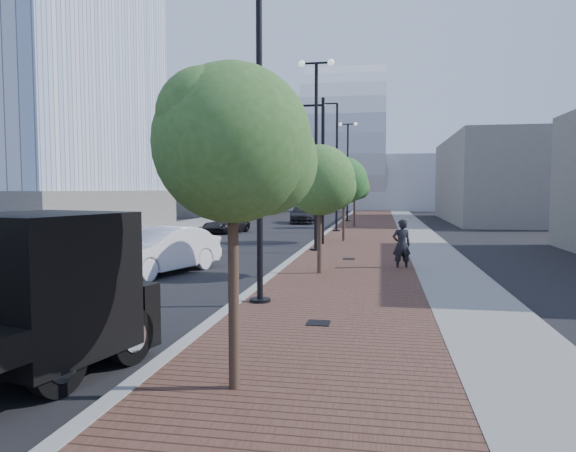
# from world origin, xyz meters

# --- Properties ---
(sidewalk) EXTENTS (7.00, 140.00, 0.12)m
(sidewalk) POSITION_xyz_m (3.50, 40.00, 0.06)
(sidewalk) COLOR #4C2D23
(sidewalk) RESTS_ON ground
(concrete_strip) EXTENTS (2.40, 140.00, 0.13)m
(concrete_strip) POSITION_xyz_m (6.20, 40.00, 0.07)
(concrete_strip) COLOR slate
(concrete_strip) RESTS_ON ground
(curb) EXTENTS (0.30, 140.00, 0.14)m
(curb) POSITION_xyz_m (0.00, 40.00, 0.07)
(curb) COLOR gray
(curb) RESTS_ON ground
(west_sidewalk) EXTENTS (4.00, 140.00, 0.12)m
(west_sidewalk) POSITION_xyz_m (-13.00, 40.00, 0.06)
(west_sidewalk) COLOR slate
(west_sidewalk) RESTS_ON ground
(white_sedan) EXTENTS (3.33, 5.51, 1.71)m
(white_sedan) POSITION_xyz_m (-4.22, 14.59, 0.86)
(white_sedan) COLOR white
(white_sedan) RESTS_ON ground
(dark_car_mid) EXTENTS (2.89, 4.51, 1.16)m
(dark_car_mid) POSITION_xyz_m (-7.14, 32.53, 0.58)
(dark_car_mid) COLOR black
(dark_car_mid) RESTS_ON ground
(dark_car_far) EXTENTS (3.05, 5.64, 1.55)m
(dark_car_far) POSITION_xyz_m (-3.44, 44.21, 0.78)
(dark_car_far) COLOR black
(dark_car_far) RESTS_ON ground
(pedestrian) EXTENTS (0.82, 0.64, 1.97)m
(pedestrian) POSITION_xyz_m (4.52, 16.95, 0.98)
(pedestrian) COLOR black
(pedestrian) RESTS_ON ground
(streetlight_1) EXTENTS (1.44, 0.56, 9.21)m
(streetlight_1) POSITION_xyz_m (0.49, 10.00, 4.34)
(streetlight_1) COLOR black
(streetlight_1) RESTS_ON ground
(streetlight_2) EXTENTS (1.72, 0.56, 9.28)m
(streetlight_2) POSITION_xyz_m (0.60, 22.00, 4.82)
(streetlight_2) COLOR black
(streetlight_2) RESTS_ON ground
(streetlight_3) EXTENTS (1.44, 0.56, 9.21)m
(streetlight_3) POSITION_xyz_m (0.49, 34.00, 4.34)
(streetlight_3) COLOR black
(streetlight_3) RESTS_ON ground
(streetlight_4) EXTENTS (1.72, 0.56, 9.28)m
(streetlight_4) POSITION_xyz_m (0.60, 46.00, 4.82)
(streetlight_4) COLOR black
(streetlight_4) RESTS_ON ground
(traffic_mast) EXTENTS (5.09, 0.20, 8.00)m
(traffic_mast) POSITION_xyz_m (-0.30, 25.00, 4.98)
(traffic_mast) COLOR black
(traffic_mast) RESTS_ON ground
(tree_0) EXTENTS (2.38, 2.33, 4.93)m
(tree_0) POSITION_xyz_m (1.65, 4.02, 3.75)
(tree_0) COLOR #382619
(tree_0) RESTS_ON ground
(tree_1) EXTENTS (2.52, 2.49, 4.67)m
(tree_1) POSITION_xyz_m (1.65, 15.02, 3.41)
(tree_1) COLOR #382619
(tree_1) RESTS_ON ground
(tree_2) EXTENTS (2.71, 2.71, 4.96)m
(tree_2) POSITION_xyz_m (1.65, 27.02, 3.59)
(tree_2) COLOR #382619
(tree_2) RESTS_ON ground
(tree_3) EXTENTS (2.38, 2.33, 4.54)m
(tree_3) POSITION_xyz_m (1.65, 39.02, 3.36)
(tree_3) COLOR #382619
(tree_3) RESTS_ON ground
(tower_podium) EXTENTS (19.00, 19.00, 3.00)m
(tower_podium) POSITION_xyz_m (-24.00, 32.00, 1.50)
(tower_podium) COLOR #615D57
(tower_podium) RESTS_ON ground
(convention_center) EXTENTS (50.00, 30.00, 50.00)m
(convention_center) POSITION_xyz_m (-2.00, 85.00, 6.00)
(convention_center) COLOR #ACB0B7
(convention_center) RESTS_ON ground
(commercial_block_nw) EXTENTS (14.00, 20.00, 10.00)m
(commercial_block_nw) POSITION_xyz_m (-20.00, 60.00, 5.00)
(commercial_block_nw) COLOR #635F59
(commercial_block_nw) RESTS_ON ground
(commercial_block_ne) EXTENTS (12.00, 22.00, 8.00)m
(commercial_block_ne) POSITION_xyz_m (16.00, 50.00, 4.00)
(commercial_block_ne) COLOR slate
(commercial_block_ne) RESTS_ON ground
(utility_cover_1) EXTENTS (0.50, 0.50, 0.02)m
(utility_cover_1) POSITION_xyz_m (2.40, 8.00, 0.13)
(utility_cover_1) COLOR black
(utility_cover_1) RESTS_ON sidewalk
(utility_cover_2) EXTENTS (0.50, 0.50, 0.02)m
(utility_cover_2) POSITION_xyz_m (2.40, 19.00, 0.13)
(utility_cover_2) COLOR black
(utility_cover_2) RESTS_ON sidewalk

